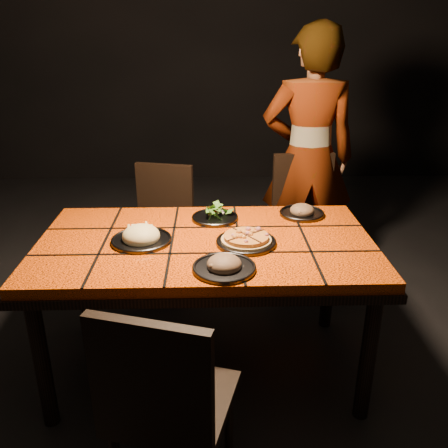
{
  "coord_description": "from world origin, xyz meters",
  "views": [
    {
      "loc": [
        0.03,
        -2.07,
        1.69
      ],
      "look_at": [
        0.09,
        0.02,
        0.82
      ],
      "focal_mm": 38.0,
      "sensor_mm": 36.0,
      "label": 1
    }
  ],
  "objects_px": {
    "chair_far_left": "(161,221)",
    "diner": "(308,158)",
    "chair_near": "(165,401)",
    "chair_far_right": "(305,213)",
    "dining_table": "(206,254)",
    "plate_pasta": "(141,237)",
    "plate_pizza": "(246,240)"
  },
  "relations": [
    {
      "from": "chair_far_left",
      "to": "diner",
      "type": "distance_m",
      "value": 1.08
    },
    {
      "from": "chair_far_left",
      "to": "chair_near",
      "type": "bearing_deg",
      "value": -70.87
    },
    {
      "from": "chair_far_right",
      "to": "chair_far_left",
      "type": "bearing_deg",
      "value": 178.93
    },
    {
      "from": "chair_far_right",
      "to": "diner",
      "type": "xyz_separation_m",
      "value": [
        0.03,
        0.15,
        0.35
      ]
    },
    {
      "from": "dining_table",
      "to": "chair_near",
      "type": "distance_m",
      "value": 0.84
    },
    {
      "from": "chair_far_right",
      "to": "plate_pasta",
      "type": "height_order",
      "value": "chair_far_right"
    },
    {
      "from": "chair_near",
      "to": "dining_table",
      "type": "bearing_deg",
      "value": -83.15
    },
    {
      "from": "dining_table",
      "to": "chair_far_left",
      "type": "bearing_deg",
      "value": 109.31
    },
    {
      "from": "plate_pizza",
      "to": "plate_pasta",
      "type": "relative_size",
      "value": 1.15
    },
    {
      "from": "plate_pizza",
      "to": "plate_pasta",
      "type": "height_order",
      "value": "plate_pasta"
    },
    {
      "from": "chair_far_left",
      "to": "plate_pizza",
      "type": "bearing_deg",
      "value": -48.26
    },
    {
      "from": "plate_pizza",
      "to": "plate_pasta",
      "type": "distance_m",
      "value": 0.5
    },
    {
      "from": "dining_table",
      "to": "diner",
      "type": "distance_m",
      "value": 1.28
    },
    {
      "from": "dining_table",
      "to": "plate_pasta",
      "type": "xyz_separation_m",
      "value": [
        -0.3,
        -0.02,
        0.1
      ]
    },
    {
      "from": "chair_near",
      "to": "plate_pizza",
      "type": "xyz_separation_m",
      "value": [
        0.33,
        0.76,
        0.25
      ]
    },
    {
      "from": "chair_far_right",
      "to": "plate_pizza",
      "type": "height_order",
      "value": "chair_far_right"
    },
    {
      "from": "chair_near",
      "to": "plate_pizza",
      "type": "distance_m",
      "value": 0.86
    },
    {
      "from": "chair_near",
      "to": "chair_far_left",
      "type": "bearing_deg",
      "value": -67.82
    },
    {
      "from": "chair_far_left",
      "to": "chair_far_right",
      "type": "bearing_deg",
      "value": 15.83
    },
    {
      "from": "dining_table",
      "to": "chair_far_right",
      "type": "bearing_deg",
      "value": 53.85
    },
    {
      "from": "diner",
      "to": "plate_pizza",
      "type": "relative_size",
      "value": 5.28
    },
    {
      "from": "chair_far_left",
      "to": "plate_pizza",
      "type": "height_order",
      "value": "chair_far_left"
    },
    {
      "from": "plate_pizza",
      "to": "chair_near",
      "type": "bearing_deg",
      "value": -113.53
    },
    {
      "from": "diner",
      "to": "plate_pasta",
      "type": "xyz_separation_m",
      "value": [
        -1.0,
        -1.07,
        -0.1
      ]
    },
    {
      "from": "chair_far_left",
      "to": "diner",
      "type": "bearing_deg",
      "value": 24.18
    },
    {
      "from": "chair_far_left",
      "to": "plate_pizza",
      "type": "relative_size",
      "value": 2.62
    },
    {
      "from": "diner",
      "to": "plate_pasta",
      "type": "distance_m",
      "value": 1.47
    },
    {
      "from": "plate_pasta",
      "to": "dining_table",
      "type": "bearing_deg",
      "value": 2.94
    },
    {
      "from": "diner",
      "to": "plate_pizza",
      "type": "xyz_separation_m",
      "value": [
        -0.5,
        -1.11,
        -0.1
      ]
    },
    {
      "from": "chair_far_right",
      "to": "chair_near",
      "type": "bearing_deg",
      "value": -118.43
    },
    {
      "from": "chair_near",
      "to": "plate_pasta",
      "type": "height_order",
      "value": "chair_near"
    },
    {
      "from": "diner",
      "to": "dining_table",
      "type": "bearing_deg",
      "value": 59.04
    }
  ]
}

